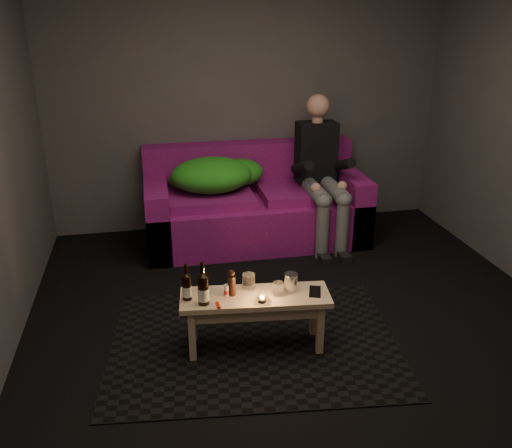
{
  "coord_description": "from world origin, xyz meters",
  "views": [
    {
      "loc": [
        -1.0,
        -3.14,
        2.19
      ],
      "look_at": [
        -0.17,
        1.01,
        0.48
      ],
      "focal_mm": 38.0,
      "sensor_mm": 36.0,
      "label": 1
    }
  ],
  "objects": [
    {
      "name": "floor",
      "position": [
        0.0,
        0.0,
        0.0
      ],
      "size": [
        4.5,
        4.5,
        0.0
      ],
      "primitive_type": "plane",
      "color": "black",
      "rests_on": "ground"
    },
    {
      "name": "red_lighter",
      "position": [
        -0.65,
        -0.14,
        0.41
      ],
      "size": [
        0.03,
        0.07,
        0.01
      ],
      "primitive_type": "cube",
      "rotation": [
        0.0,
        0.0,
        0.08
      ],
      "color": "red",
      "rests_on": "coffee_table"
    },
    {
      "name": "green_blanket",
      "position": [
        -0.4,
        1.81,
        0.69
      ],
      "size": [
        0.93,
        0.64,
        0.32
      ],
      "color": "#198D1D",
      "rests_on": "sofa"
    },
    {
      "name": "pepper_mill",
      "position": [
        -0.54,
        -0.01,
        0.48
      ],
      "size": [
        0.07,
        0.07,
        0.14
      ],
      "primitive_type": "cylinder",
      "rotation": [
        0.0,
        0.0,
        0.34
      ],
      "color": "black",
      "rests_on": "coffee_table"
    },
    {
      "name": "coffee_table",
      "position": [
        -0.38,
        -0.05,
        0.33
      ],
      "size": [
        1.02,
        0.42,
        0.41
      ],
      "rotation": [
        0.0,
        0.0,
        -0.11
      ],
      "color": "#D9AC7F",
      "rests_on": "rug"
    },
    {
      "name": "rug",
      "position": [
        -0.38,
        0.0,
        0.0
      ],
      "size": [
        2.13,
        1.65,
        0.01
      ],
      "primitive_type": "cube",
      "rotation": [
        0.0,
        0.0,
        -0.11
      ],
      "color": "black",
      "rests_on": "floor"
    },
    {
      "name": "room",
      "position": [
        0.0,
        0.47,
        1.64
      ],
      "size": [
        4.5,
        4.5,
        4.5
      ],
      "color": "silver",
      "rests_on": "ground"
    },
    {
      "name": "tumbler_back",
      "position": [
        -0.41,
        0.06,
        0.46
      ],
      "size": [
        0.11,
        0.11,
        0.1
      ],
      "primitive_type": "cylinder",
      "rotation": [
        0.0,
        0.0,
        -0.39
      ],
      "color": "white",
      "rests_on": "coffee_table"
    },
    {
      "name": "salt_shaker",
      "position": [
        -0.57,
        -0.01,
        0.45
      ],
      "size": [
        0.05,
        0.05,
        0.08
      ],
      "primitive_type": "cylinder",
      "rotation": [
        0.0,
        0.0,
        0.37
      ],
      "color": "silver",
      "rests_on": "coffee_table"
    },
    {
      "name": "beer_bottle_b",
      "position": [
        -0.73,
        -0.09,
        0.52
      ],
      "size": [
        0.07,
        0.07,
        0.3
      ],
      "color": "black",
      "rests_on": "coffee_table"
    },
    {
      "name": "tumbler_front",
      "position": [
        -0.23,
        -0.07,
        0.45
      ],
      "size": [
        0.09,
        0.09,
        0.09
      ],
      "primitive_type": "cylinder",
      "rotation": [
        0.0,
        0.0,
        -0.38
      ],
      "color": "white",
      "rests_on": "coffee_table"
    },
    {
      "name": "sofa",
      "position": [
        -0.02,
        1.82,
        0.33
      ],
      "size": [
        2.12,
        0.95,
        0.91
      ],
      "color": "#680D52",
      "rests_on": "floor"
    },
    {
      "name": "smartphone",
      "position": [
        0.02,
        -0.09,
        0.41
      ],
      "size": [
        0.12,
        0.17,
        0.01
      ],
      "primitive_type": "cube",
      "rotation": [
        0.0,
        0.0,
        -0.31
      ],
      "color": "black",
      "rests_on": "coffee_table"
    },
    {
      "name": "steel_cup",
      "position": [
        -0.14,
        -0.02,
        0.47
      ],
      "size": [
        0.09,
        0.09,
        0.12
      ],
      "primitive_type": "cylinder",
      "rotation": [
        0.0,
        0.0,
        0.0
      ],
      "color": "silver",
      "rests_on": "coffee_table"
    },
    {
      "name": "tealight",
      "position": [
        -0.36,
        -0.14,
        0.43
      ],
      "size": [
        0.06,
        0.06,
        0.04
      ],
      "color": "white",
      "rests_on": "coffee_table"
    },
    {
      "name": "person",
      "position": [
        0.6,
        1.65,
        0.73
      ],
      "size": [
        0.38,
        0.88,
        1.41
      ],
      "color": "black",
      "rests_on": "sofa"
    },
    {
      "name": "beer_bottle_a",
      "position": [
        -0.83,
        -0.01,
        0.5
      ],
      "size": [
        0.06,
        0.06,
        0.25
      ],
      "color": "black",
      "rests_on": "coffee_table"
    }
  ]
}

